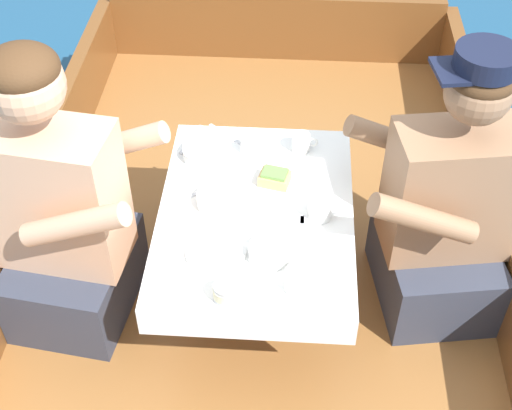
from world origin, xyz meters
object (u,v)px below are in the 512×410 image
person_starboard (446,214)px  coffee_cup_port (301,142)px  coffee_cup_center (251,145)px  sandwich (275,178)px  person_port (61,217)px  tin_can (225,292)px  coffee_cup_starboard (321,209)px

person_starboard → coffee_cup_port: (-0.47, 0.24, 0.08)m
coffee_cup_center → sandwich: bearing=-62.1°
person_port → tin_can: bearing=-20.9°
sandwich → tin_can: sandwich is taller
person_port → coffee_cup_port: size_ratio=11.36×
person_port → tin_can: (0.54, -0.30, 0.04)m
sandwich → coffee_cup_center: (-0.09, 0.17, -0.00)m
tin_can → coffee_cup_port: bearing=73.4°
coffee_cup_port → coffee_cup_center: (-0.17, -0.02, -0.01)m
coffee_cup_port → tin_can: bearing=-106.6°
person_starboard → coffee_cup_center: 0.68m
coffee_cup_port → tin_can: 0.69m
coffee_cup_starboard → tin_can: 0.43m
coffee_cup_center → person_port: bearing=-148.5°
coffee_cup_port → tin_can: size_ratio=1.34×
sandwich → coffee_cup_starboard: (0.15, -0.14, -0.00)m
coffee_cup_port → coffee_cup_center: bearing=-174.0°
coffee_cup_center → tin_can: (-0.03, -0.65, -0.00)m
person_port → tin_can: person_port is taller
coffee_cup_port → coffee_cup_center: coffee_cup_port is taller
person_starboard → coffee_cup_center: (-0.64, 0.22, 0.07)m
coffee_cup_port → coffee_cup_center: size_ratio=0.96×
person_port → coffee_cup_port: 0.83m
person_starboard → coffee_cup_starboard: 0.42m
coffee_cup_port → coffee_cup_starboard: bearing=-78.6°
coffee_cup_starboard → tin_can: size_ratio=1.52×
person_port → person_starboard: bearing=13.8°
coffee_cup_starboard → coffee_cup_center: size_ratio=1.09×
sandwich → coffee_cup_center: size_ratio=1.16×
sandwich → coffee_cup_center: 0.19m
coffee_cup_port → tin_can: (-0.20, -0.66, -0.01)m
tin_can → sandwich: bearing=76.5°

